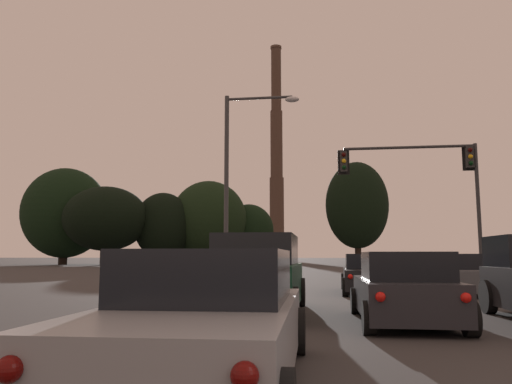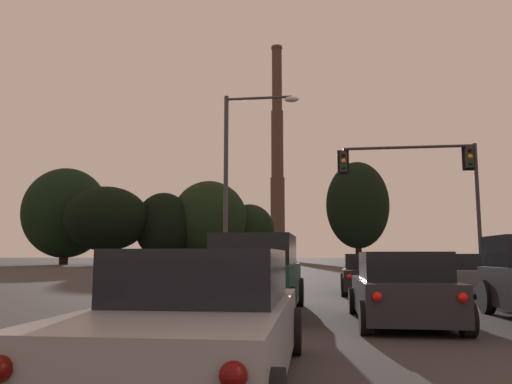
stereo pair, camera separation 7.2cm
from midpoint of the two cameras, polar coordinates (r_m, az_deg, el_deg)
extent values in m
cube|color=#0F3823|center=(12.00, 0.13, -10.52)|extent=(1.92, 4.80, 0.95)
cube|color=black|center=(12.10, 0.20, -6.59)|extent=(1.78, 2.80, 0.70)
cylinder|color=black|center=(14.07, -2.69, -11.28)|extent=(0.22, 0.76, 0.76)
cylinder|color=black|center=(13.86, 5.13, -11.32)|extent=(0.22, 0.76, 0.76)
cylinder|color=black|center=(10.32, -6.63, -12.70)|extent=(0.22, 0.76, 0.76)
cylinder|color=black|center=(10.02, 4.12, -12.89)|extent=(0.22, 0.76, 0.76)
sphere|color=red|center=(9.76, -6.39, -10.00)|extent=(0.17, 0.17, 0.17)
sphere|color=red|center=(9.51, 2.92, -10.11)|extent=(0.17, 0.17, 0.17)
cube|color=#4C4F54|center=(19.44, 21.75, -9.24)|extent=(1.80, 4.60, 0.70)
cube|color=black|center=(19.65, 21.50, -7.40)|extent=(1.62, 2.20, 0.55)
cylinder|color=black|center=(21.12, 18.17, -9.75)|extent=(0.22, 0.64, 0.64)
cylinder|color=black|center=(21.51, 22.84, -9.50)|extent=(0.22, 0.64, 0.64)
cylinder|color=black|center=(17.40, 20.46, -10.26)|extent=(0.22, 0.64, 0.64)
cylinder|color=black|center=(17.87, 26.06, -9.90)|extent=(0.22, 0.64, 0.64)
sphere|color=red|center=(17.01, 21.26, -9.09)|extent=(0.17, 0.17, 0.17)
sphere|color=red|center=(17.40, 25.92, -8.81)|extent=(0.17, 0.17, 0.17)
cube|color=gray|center=(5.44, -5.93, -16.10)|extent=(1.88, 4.63, 0.70)
cube|color=black|center=(5.60, -5.32, -9.42)|extent=(1.66, 2.23, 0.55)
cylinder|color=black|center=(7.51, -9.47, -15.17)|extent=(0.23, 0.64, 0.64)
cylinder|color=black|center=(7.23, 4.57, -15.56)|extent=(0.23, 0.64, 0.64)
sphere|color=#500705|center=(3.04, -1.90, -20.27)|extent=(0.17, 0.17, 0.17)
cylinder|color=black|center=(13.25, 24.99, -10.78)|extent=(0.22, 0.80, 0.80)
cube|color=black|center=(19.15, 12.77, -9.61)|extent=(1.93, 4.65, 0.70)
cube|color=black|center=(19.36, 12.67, -7.73)|extent=(1.68, 2.25, 0.55)
cylinder|color=black|center=(21.03, 10.05, -10.01)|extent=(0.24, 0.65, 0.64)
cylinder|color=black|center=(21.12, 14.90, -9.87)|extent=(0.24, 0.65, 0.64)
cylinder|color=black|center=(17.23, 10.19, -10.64)|extent=(0.24, 0.65, 0.64)
cylinder|color=black|center=(17.35, 16.11, -10.45)|extent=(0.24, 0.65, 0.64)
sphere|color=red|center=(16.80, 10.73, -9.49)|extent=(0.17, 0.17, 0.17)
sphere|color=red|center=(16.89, 15.69, -9.33)|extent=(0.17, 0.17, 0.17)
cube|color=#232328|center=(10.79, 16.39, -11.45)|extent=(1.74, 4.01, 0.72)
cube|color=black|center=(10.36, 16.60, -8.11)|extent=(1.57, 1.91, 0.55)
cylinder|color=black|center=(12.32, 11.28, -12.09)|extent=(0.22, 0.60, 0.60)
cylinder|color=black|center=(12.55, 19.12, -11.75)|extent=(0.22, 0.60, 0.60)
cylinder|color=black|center=(9.10, 12.69, -13.82)|extent=(0.22, 0.60, 0.60)
cylinder|color=black|center=(9.40, 23.22, -13.20)|extent=(0.22, 0.60, 0.60)
sphere|color=red|center=(8.69, 13.93, -11.56)|extent=(0.17, 0.17, 0.17)
sphere|color=red|center=(8.94, 22.78, -11.09)|extent=(0.17, 0.17, 0.17)
cylinder|color=#2D2D30|center=(26.01, 24.17, -2.20)|extent=(0.18, 0.18, 6.76)
cylinder|color=black|center=(25.96, 24.55, -9.53)|extent=(0.40, 0.40, 0.10)
cube|color=#282828|center=(26.28, 23.25, 3.68)|extent=(0.34, 0.34, 1.04)
cube|color=black|center=(26.45, 23.15, 3.60)|extent=(0.58, 0.03, 1.25)
sphere|color=#320504|center=(26.16, 23.33, 4.45)|extent=(0.22, 0.22, 0.22)
sphere|color=#F2AD14|center=(26.10, 23.36, 3.76)|extent=(0.22, 0.22, 0.22)
sphere|color=black|center=(26.04, 23.40, 3.06)|extent=(0.22, 0.22, 0.22)
cylinder|color=#2D2D30|center=(25.76, 17.04, 4.90)|extent=(6.29, 0.14, 0.14)
sphere|color=#2D2D30|center=(26.47, 23.80, 4.89)|extent=(0.18, 0.18, 0.18)
cube|color=#282828|center=(25.31, 10.03, 3.43)|extent=(0.34, 0.34, 1.04)
cube|color=black|center=(25.49, 10.02, 3.36)|extent=(0.58, 0.03, 1.25)
sphere|color=#320504|center=(25.18, 10.03, 4.23)|extent=(0.22, 0.22, 0.22)
sphere|color=#F2AD14|center=(25.12, 10.05, 3.51)|extent=(0.22, 0.22, 0.22)
sphere|color=black|center=(25.06, 10.07, 2.79)|extent=(0.22, 0.22, 0.22)
cylinder|color=#38383A|center=(22.30, -3.38, 0.30)|extent=(0.20, 0.20, 8.60)
cylinder|color=#38383A|center=(22.99, 0.41, 10.68)|extent=(2.98, 0.12, 0.12)
sphere|color=#38383A|center=(23.21, -3.31, 10.51)|extent=(0.20, 0.20, 0.20)
ellipsoid|color=silver|center=(22.82, 4.18, 10.52)|extent=(0.64, 0.36, 0.26)
cylinder|color=#3C2B22|center=(144.74, 2.53, -7.05)|extent=(6.66, 6.66, 3.86)
cylinder|color=#473328|center=(145.29, 2.51, -2.30)|extent=(4.16, 4.16, 20.18)
cylinder|color=#473328|center=(148.41, 2.46, 5.49)|extent=(3.58, 3.58, 20.18)
cylinder|color=#473328|center=(154.12, 2.42, 12.82)|extent=(3.00, 3.00, 20.18)
cylinder|color=#4E382C|center=(157.74, 2.40, 16.15)|extent=(3.36, 3.36, 0.70)
cylinder|color=black|center=(75.94, -5.40, -7.46)|extent=(1.16, 1.16, 2.17)
ellipsoid|color=black|center=(76.12, -5.35, -3.25)|extent=(11.63, 10.46, 12.02)
cylinder|color=black|center=(78.17, -0.74, -7.44)|extent=(0.78, 0.78, 2.27)
ellipsoid|color=black|center=(78.27, -0.74, -4.38)|extent=(7.80, 7.02, 8.14)
cylinder|color=black|center=(80.37, -21.10, -6.80)|extent=(1.29, 1.29, 2.70)
ellipsoid|color=black|center=(80.62, -20.89, -2.23)|extent=(12.92, 11.63, 13.54)
cylinder|color=black|center=(68.91, 11.68, -6.69)|extent=(0.85, 0.85, 3.78)
ellipsoid|color=black|center=(69.24, 11.55, -1.45)|extent=(8.47, 7.63, 11.82)
cylinder|color=black|center=(74.44, -10.58, -7.39)|extent=(0.85, 0.85, 2.12)
ellipsoid|color=black|center=(74.56, -10.50, -3.79)|extent=(8.49, 7.64, 9.67)
cylinder|color=black|center=(74.18, -16.84, -6.80)|extent=(1.21, 1.21, 3.16)
ellipsoid|color=black|center=(74.36, -16.69, -2.93)|extent=(12.14, 10.92, 9.18)
camera|label=1|loc=(0.04, -89.94, -0.01)|focal=35.00mm
camera|label=2|loc=(0.04, 90.06, 0.01)|focal=35.00mm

